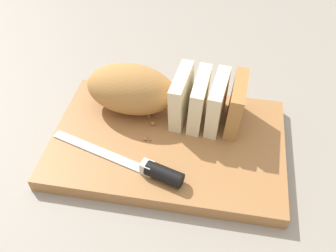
% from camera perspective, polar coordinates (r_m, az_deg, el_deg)
% --- Properties ---
extents(ground_plane, '(3.00, 3.00, 0.00)m').
position_cam_1_polar(ground_plane, '(0.69, 0.00, -3.24)').
color(ground_plane, gray).
extents(cutting_board, '(0.42, 0.28, 0.03)m').
position_cam_1_polar(cutting_board, '(0.68, 0.00, -2.53)').
color(cutting_board, '#9E6B3D').
rests_on(cutting_board, ground_plane).
extents(bread_loaf, '(0.30, 0.12, 0.09)m').
position_cam_1_polar(bread_loaf, '(0.69, -1.63, 5.08)').
color(bread_loaf, '#A8753D').
rests_on(bread_loaf, cutting_board).
extents(bread_knife, '(0.25, 0.10, 0.03)m').
position_cam_1_polar(bread_knife, '(0.61, -2.67, -6.64)').
color(bread_knife, silver).
rests_on(bread_knife, cutting_board).
extents(crumb_near_knife, '(0.01, 0.01, 0.01)m').
position_cam_1_polar(crumb_near_knife, '(0.67, -3.47, -1.91)').
color(crumb_near_knife, '#A8753D').
rests_on(crumb_near_knife, cutting_board).
extents(crumb_near_loaf, '(0.00, 0.00, 0.00)m').
position_cam_1_polar(crumb_near_loaf, '(0.67, -2.67, -2.13)').
color(crumb_near_loaf, '#A8753D').
rests_on(crumb_near_loaf, cutting_board).
extents(crumb_stray_left, '(0.01, 0.01, 0.01)m').
position_cam_1_polar(crumb_stray_left, '(0.69, -2.34, 0.37)').
color(crumb_stray_left, '#A8753D').
rests_on(crumb_stray_left, cutting_board).
extents(crumb_stray_right, '(0.01, 0.01, 0.01)m').
position_cam_1_polar(crumb_stray_right, '(0.71, -2.91, 1.61)').
color(crumb_stray_right, '#A8753D').
rests_on(crumb_stray_right, cutting_board).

